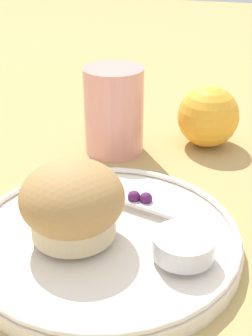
{
  "coord_description": "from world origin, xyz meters",
  "views": [
    {
      "loc": [
        0.11,
        -0.36,
        0.27
      ],
      "look_at": [
        0.0,
        0.03,
        0.06
      ],
      "focal_mm": 50.0,
      "sensor_mm": 36.0,
      "label": 1
    }
  ],
  "objects": [
    {
      "name": "berry_pair",
      "position": [
        0.02,
        0.02,
        0.03
      ],
      "size": [
        0.02,
        0.01,
        0.01
      ],
      "color": "#4C194C",
      "rests_on": "plate"
    },
    {
      "name": "cream_ramekin",
      "position": [
        0.07,
        -0.04,
        0.03
      ],
      "size": [
        0.05,
        0.05,
        0.02
      ],
      "color": "silver",
      "rests_on": "plate"
    },
    {
      "name": "orange_fruit",
      "position": [
        0.06,
        0.22,
        0.04
      ],
      "size": [
        0.08,
        0.08,
        0.08
      ],
      "color": "#F4A82D",
      "rests_on": "ground_plane"
    },
    {
      "name": "muffin",
      "position": [
        -0.02,
        -0.04,
        0.05
      ],
      "size": [
        0.09,
        0.09,
        0.07
      ],
      "color": "beige",
      "rests_on": "plate"
    },
    {
      "name": "ground_plane",
      "position": [
        0.0,
        0.0,
        0.0
      ],
      "size": [
        3.0,
        3.0,
        0.0
      ],
      "primitive_type": "plane",
      "color": "tan"
    },
    {
      "name": "plate",
      "position": [
        0.0,
        -0.03,
        0.01
      ],
      "size": [
        0.25,
        0.25,
        0.02
      ],
      "color": "silver",
      "rests_on": "ground_plane"
    },
    {
      "name": "juice_glass",
      "position": [
        -0.05,
        0.17,
        0.06
      ],
      "size": [
        0.08,
        0.08,
        0.11
      ],
      "color": "#E5998C",
      "rests_on": "ground_plane"
    },
    {
      "name": "butter_knife",
      "position": [
        0.01,
        0.02,
        0.02
      ],
      "size": [
        0.15,
        0.05,
        0.0
      ],
      "rotation": [
        0.0,
        0.0,
        -0.26
      ],
      "color": "silver",
      "rests_on": "plate"
    }
  ]
}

